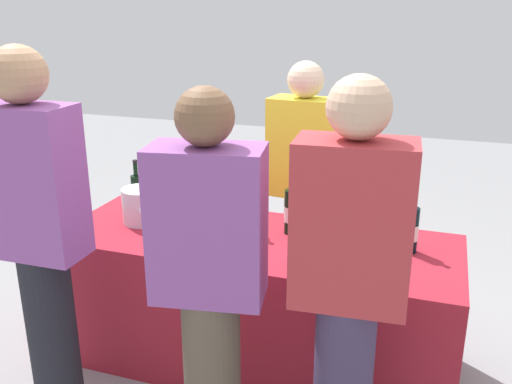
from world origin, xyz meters
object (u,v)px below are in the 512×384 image
object	(u,v)px
wine_glass_2	(364,244)
server_pouring	(303,184)
wine_glass_0	(144,211)
guest_1	(209,280)
wine_bottle_0	(137,193)
wine_bottle_4	(291,211)
guest_0	(39,234)
wine_bottle_1	(190,199)
menu_board	(199,225)
wine_bottle_3	(246,210)
wine_bottle_2	(226,202)
guest_2	(349,284)
wine_glass_1	(186,222)
wine_bottle_5	(343,216)
wine_bottle_6	(411,229)
ice_bucket	(142,205)

from	to	relation	value
wine_glass_2	server_pouring	bearing A→B (deg)	122.76
wine_glass_0	guest_1	bearing A→B (deg)	-45.09
wine_bottle_0	wine_bottle_4	xyz separation A→B (m)	(0.93, -0.03, 0.01)
wine_glass_2	guest_0	distance (m)	1.44
wine_bottle_1	menu_board	size ratio (longest dim) A/B	0.44
wine_bottle_4	guest_0	bearing A→B (deg)	-135.60
wine_bottle_3	guest_0	distance (m)	1.04
wine_bottle_2	guest_2	distance (m)	1.16
wine_bottle_3	wine_bottle_4	distance (m)	0.24
wine_bottle_4	guest_2	bearing A→B (deg)	-60.74
wine_glass_2	guest_0	size ratio (longest dim) A/B	0.08
wine_bottle_4	guest_0	size ratio (longest dim) A/B	0.19
wine_glass_1	server_pouring	world-z (taller)	server_pouring
wine_bottle_0	wine_bottle_2	bearing A→B (deg)	0.54
wine_bottle_5	wine_glass_0	distance (m)	1.06
server_pouring	guest_2	size ratio (longest dim) A/B	0.95
wine_bottle_6	wine_glass_1	xyz separation A→B (m)	(-1.10, -0.20, -0.03)
menu_board	wine_bottle_0	bearing A→B (deg)	-97.57
wine_glass_1	wine_bottle_3	bearing A→B (deg)	36.71
wine_bottle_2	guest_1	world-z (taller)	guest_1
wine_bottle_0	wine_glass_1	bearing A→B (deg)	-31.75
wine_bottle_0	ice_bucket	bearing A→B (deg)	-51.13
wine_bottle_1	wine_bottle_2	bearing A→B (deg)	4.62
wine_bottle_2	menu_board	xyz separation A→B (m)	(-0.53, 0.76, -0.49)
wine_bottle_0	wine_bottle_1	bearing A→B (deg)	-1.94
guest_2	menu_board	size ratio (longest dim) A/B	2.33
wine_glass_2	guest_2	distance (m)	0.53
wine_bottle_3	wine_glass_1	xyz separation A→B (m)	(-0.26, -0.19, -0.03)
wine_glass_1	wine_glass_0	bearing A→B (deg)	167.97
wine_glass_2	server_pouring	world-z (taller)	server_pouring
guest_1	guest_2	distance (m)	0.53
wine_bottle_2	guest_1	bearing A→B (deg)	-72.04
wine_bottle_5	guest_2	bearing A→B (deg)	-78.33
wine_glass_2	guest_2	xyz separation A→B (m)	(0.02, -0.53, 0.06)
wine_glass_2	menu_board	world-z (taller)	wine_glass_2
wine_bottle_0	wine_bottle_6	world-z (taller)	wine_bottle_6
wine_glass_0	guest_0	bearing A→B (deg)	-99.09
wine_bottle_2	menu_board	world-z (taller)	wine_bottle_2
ice_bucket	guest_1	size ratio (longest dim) A/B	0.14
ice_bucket	server_pouring	size ratio (longest dim) A/B	0.14
wine_bottle_3	server_pouring	bearing A→B (deg)	72.41
wine_bottle_5	guest_2	xyz separation A→B (m)	(0.17, -0.84, 0.06)
ice_bucket	guest_2	bearing A→B (deg)	-28.12
wine_bottle_4	menu_board	size ratio (longest dim) A/B	0.46
wine_bottle_4	guest_2	distance (m)	0.89
wine_bottle_6	guest_1	size ratio (longest dim) A/B	0.19
wine_glass_1	guest_1	world-z (taller)	guest_1
wine_glass_1	wine_glass_2	bearing A→B (deg)	-0.71
wine_bottle_1	wine_bottle_4	size ratio (longest dim) A/B	0.96
wine_bottle_5	wine_glass_1	bearing A→B (deg)	-158.17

